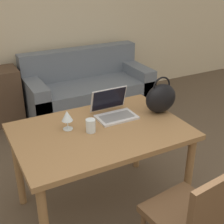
# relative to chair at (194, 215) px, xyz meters

# --- Properties ---
(wall_back) EXTENTS (10.00, 0.06, 2.70)m
(wall_back) POSITION_rel_chair_xyz_m (-0.32, 3.15, 0.87)
(wall_back) COLOR beige
(wall_back) RESTS_ON ground_plane
(dining_table) EXTENTS (1.27, 0.87, 0.76)m
(dining_table) POSITION_rel_chair_xyz_m (-0.25, 0.79, 0.19)
(dining_table) COLOR olive
(dining_table) RESTS_ON ground_plane
(chair) EXTENTS (0.49, 0.49, 0.83)m
(chair) POSITION_rel_chair_xyz_m (0.00, 0.00, 0.00)
(chair) COLOR brown
(chair) RESTS_ON ground_plane
(couch) EXTENTS (1.68, 0.79, 0.82)m
(couch) POSITION_rel_chair_xyz_m (0.45, 2.65, -0.19)
(couch) COLOR slate
(couch) RESTS_ON ground_plane
(laptop) EXTENTS (0.31, 0.27, 0.21)m
(laptop) POSITION_rel_chair_xyz_m (-0.06, 0.96, 0.34)
(laptop) COLOR silver
(laptop) RESTS_ON dining_table
(drinking_glass) EXTENTS (0.07, 0.07, 0.10)m
(drinking_glass) POSITION_rel_chair_xyz_m (-0.33, 0.79, 0.33)
(drinking_glass) COLOR silver
(drinking_glass) RESTS_ON dining_table
(wine_glass) EXTENTS (0.08, 0.08, 0.15)m
(wine_glass) POSITION_rel_chair_xyz_m (-0.47, 0.91, 0.39)
(wine_glass) COLOR silver
(wine_glass) RESTS_ON dining_table
(handbag) EXTENTS (0.27, 0.16, 0.31)m
(handbag) POSITION_rel_chair_xyz_m (0.31, 0.83, 0.41)
(handbag) COLOR black
(handbag) RESTS_ON dining_table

